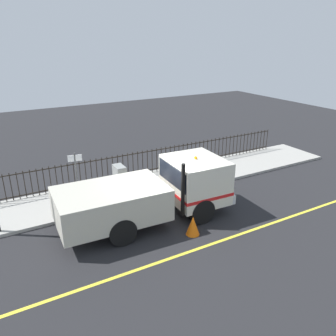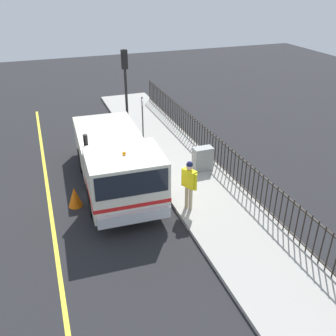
{
  "view_description": "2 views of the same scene",
  "coord_description": "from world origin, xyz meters",
  "px_view_note": "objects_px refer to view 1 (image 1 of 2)",
  "views": [
    {
      "loc": [
        -9.98,
        5.32,
        6.42
      ],
      "look_at": [
        1.57,
        -1.17,
        1.28
      ],
      "focal_mm": 35.92,
      "sensor_mm": 36.0,
      "label": 1
    },
    {
      "loc": [
        -2.19,
        -11.32,
        6.98
      ],
      "look_at": [
        1.5,
        -1.02,
        1.2
      ],
      "focal_mm": 39.89,
      "sensor_mm": 36.0,
      "label": 2
    }
  ],
  "objects_px": {
    "worker_standing": "(180,165)",
    "street_sign": "(77,176)",
    "work_truck": "(159,190)",
    "utility_cabinet": "(120,175)",
    "traffic_cone": "(193,226)"
  },
  "relations": [
    {
      "from": "utility_cabinet",
      "to": "traffic_cone",
      "type": "xyz_separation_m",
      "value": [
        -4.97,
        -0.73,
        -0.25
      ]
    },
    {
      "from": "worker_standing",
      "to": "traffic_cone",
      "type": "height_order",
      "value": "worker_standing"
    },
    {
      "from": "worker_standing",
      "to": "traffic_cone",
      "type": "bearing_deg",
      "value": 40.03
    },
    {
      "from": "utility_cabinet",
      "to": "street_sign",
      "type": "relative_size",
      "value": 0.38
    },
    {
      "from": "utility_cabinet",
      "to": "street_sign",
      "type": "bearing_deg",
      "value": 126.21
    },
    {
      "from": "traffic_cone",
      "to": "utility_cabinet",
      "type": "bearing_deg",
      "value": 8.34
    },
    {
      "from": "work_truck",
      "to": "street_sign",
      "type": "height_order",
      "value": "street_sign"
    },
    {
      "from": "worker_standing",
      "to": "street_sign",
      "type": "height_order",
      "value": "street_sign"
    },
    {
      "from": "street_sign",
      "to": "traffic_cone",
      "type": "bearing_deg",
      "value": -137.1
    },
    {
      "from": "traffic_cone",
      "to": "work_truck",
      "type": "bearing_deg",
      "value": 17.47
    },
    {
      "from": "worker_standing",
      "to": "work_truck",
      "type": "bearing_deg",
      "value": 16.52
    },
    {
      "from": "work_truck",
      "to": "worker_standing",
      "type": "height_order",
      "value": "work_truck"
    },
    {
      "from": "worker_standing",
      "to": "utility_cabinet",
      "type": "xyz_separation_m",
      "value": [
        1.53,
        2.29,
        -0.57
      ]
    },
    {
      "from": "utility_cabinet",
      "to": "street_sign",
      "type": "xyz_separation_m",
      "value": [
        -1.69,
        2.31,
        1.04
      ]
    },
    {
      "from": "work_truck",
      "to": "street_sign",
      "type": "xyz_separation_m",
      "value": [
        1.69,
        2.54,
        0.44
      ]
    }
  ]
}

